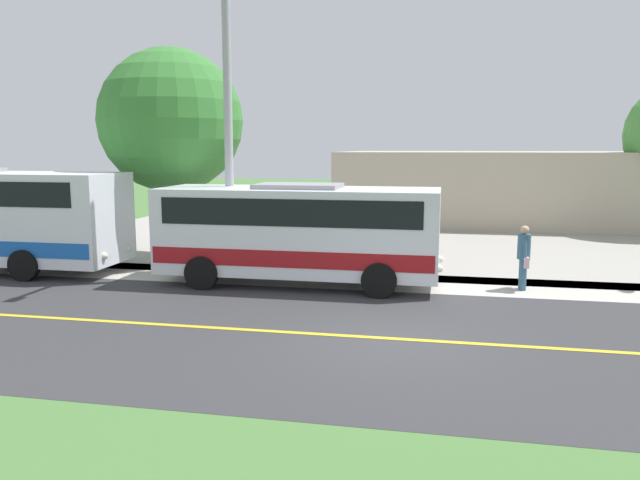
% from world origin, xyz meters
% --- Properties ---
extents(ground_plane, '(120.00, 120.00, 0.00)m').
position_xyz_m(ground_plane, '(0.00, 0.00, 0.00)').
color(ground_plane, '#477238').
extents(road_surface, '(8.00, 100.00, 0.01)m').
position_xyz_m(road_surface, '(0.00, 0.00, 0.00)').
color(road_surface, '#333335').
rests_on(road_surface, ground).
extents(sidewalk, '(2.40, 100.00, 0.01)m').
position_xyz_m(sidewalk, '(-5.20, 0.00, 0.00)').
color(sidewalk, '#B2ADA3').
rests_on(sidewalk, ground).
extents(parking_lot_surface, '(14.00, 36.00, 0.01)m').
position_xyz_m(parking_lot_surface, '(-12.40, 3.00, 0.00)').
color(parking_lot_surface, '#9E9991').
rests_on(parking_lot_surface, ground).
extents(road_centre_line, '(0.16, 100.00, 0.00)m').
position_xyz_m(road_centre_line, '(0.00, 0.00, 0.01)').
color(road_centre_line, gold).
rests_on(road_centre_line, ground).
extents(shuttle_bus_front, '(2.74, 7.74, 2.77)m').
position_xyz_m(shuttle_bus_front, '(-4.55, -2.94, 1.53)').
color(shuttle_bus_front, white).
rests_on(shuttle_bus_front, ground).
extents(pedestrian_with_bags, '(0.72, 0.34, 1.72)m').
position_xyz_m(pedestrian_with_bags, '(-4.98, 3.07, 0.92)').
color(pedestrian_with_bags, '#335972').
rests_on(pedestrian_with_bags, ground).
extents(street_light_pole, '(1.97, 0.24, 8.47)m').
position_xyz_m(street_light_pole, '(-4.88, -5.07, 4.65)').
color(street_light_pole, '#9E9EA3').
rests_on(street_light_pole, ground).
extents(tree_curbside, '(4.70, 4.70, 6.97)m').
position_xyz_m(tree_curbside, '(-7.40, -7.91, 4.61)').
color(tree_curbside, '#4C3826').
rests_on(tree_curbside, ground).
extents(commercial_building, '(10.00, 17.58, 3.53)m').
position_xyz_m(commercial_building, '(-21.40, 4.58, 1.77)').
color(commercial_building, '#B7A893').
rests_on(commercial_building, ground).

